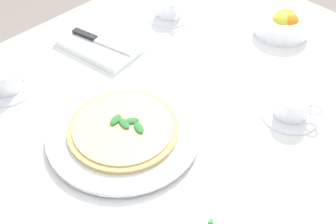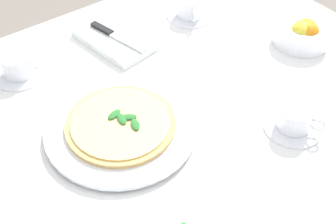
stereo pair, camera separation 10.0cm
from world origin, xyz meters
name	(u,v)px [view 2 (the right image)]	position (x,y,z in m)	size (l,w,h in m)	color
dining_table	(208,143)	(0.00, 0.00, 0.60)	(1.11, 1.11, 0.74)	white
pizza_plate	(121,128)	(-0.06, -0.21, 0.75)	(0.33, 0.33, 0.02)	white
pizza	(121,123)	(-0.06, -0.21, 0.76)	(0.24, 0.24, 0.02)	#DBAD60
coffee_cup_center_back	(18,66)	(-0.37, -0.31, 0.76)	(0.13, 0.13, 0.06)	white
coffee_cup_far_right	(190,9)	(-0.33, 0.19, 0.76)	(0.13, 0.13, 0.06)	white
coffee_cup_back_corner	(295,119)	(0.16, 0.10, 0.76)	(0.13, 0.13, 0.06)	white
napkin_folded	(115,39)	(-0.35, -0.05, 0.75)	(0.24, 0.16, 0.02)	white
dinner_knife	(115,36)	(-0.35, -0.05, 0.76)	(0.19, 0.06, 0.01)	silver
citrus_bowl	(303,33)	(-0.05, 0.36, 0.76)	(0.15, 0.15, 0.07)	white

